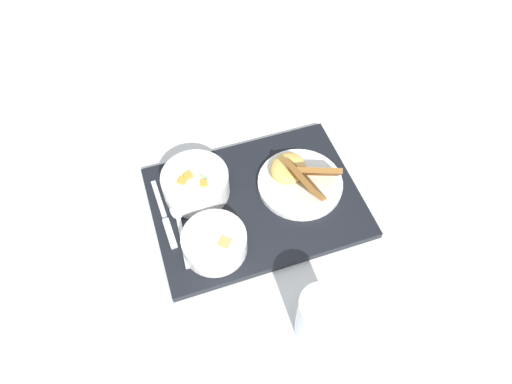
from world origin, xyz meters
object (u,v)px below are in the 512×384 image
(spoon, at_px, (179,220))
(glass_water, at_px, (319,318))
(bowl_soup, at_px, (214,242))
(bowl_salad, at_px, (196,183))
(knife, at_px, (168,226))
(plate_main, at_px, (300,178))

(spoon, relative_size, glass_water, 1.40)
(bowl_soup, relative_size, glass_water, 1.08)
(bowl_soup, distance_m, spoon, 0.10)
(bowl_salad, bearing_deg, glass_water, -72.88)
(bowl_salad, distance_m, bowl_soup, 0.15)
(bowl_soup, xyz_separation_m, spoon, (-0.05, 0.09, -0.02))
(knife, distance_m, glass_water, 0.35)
(plate_main, bearing_deg, bowl_soup, -159.56)
(bowl_salad, relative_size, spoon, 0.86)
(plate_main, bearing_deg, spoon, 178.94)
(bowl_soup, distance_m, glass_water, 0.24)
(bowl_soup, bearing_deg, spoon, 119.12)
(plate_main, relative_size, knife, 1.05)
(bowl_salad, relative_size, glass_water, 1.20)
(bowl_soup, bearing_deg, knife, 132.23)
(bowl_soup, height_order, knife, bowl_soup)
(knife, relative_size, glass_water, 1.50)
(knife, bearing_deg, spoon, -76.55)
(plate_main, xyz_separation_m, spoon, (-0.27, 0.01, -0.01))
(bowl_soup, height_order, glass_water, glass_water)
(knife, bearing_deg, bowl_salad, -52.21)
(spoon, bearing_deg, glass_water, -143.59)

